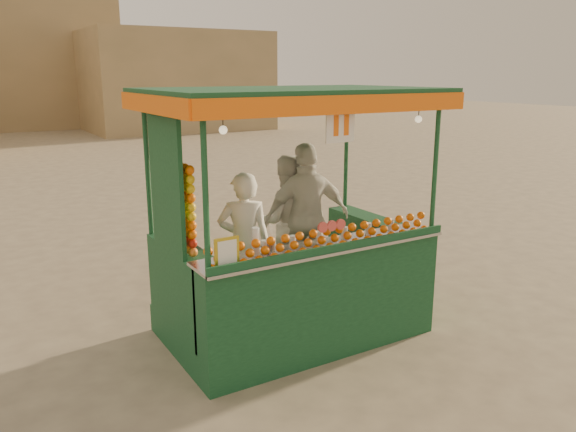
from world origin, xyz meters
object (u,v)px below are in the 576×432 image
vendor_right (307,218)px  juice_cart (292,262)px  vendor_left (244,243)px  vendor_middle (286,221)px

vendor_right → juice_cart: bearing=55.8°
vendor_left → vendor_middle: vendor_middle is taller
juice_cart → vendor_middle: bearing=63.5°
juice_cart → vendor_left: juice_cart is taller
juice_cart → vendor_right: 0.76m
juice_cart → vendor_middle: size_ratio=1.86×
juice_cart → vendor_left: (-0.45, 0.27, 0.22)m
vendor_middle → vendor_right: 0.32m
juice_cart → vendor_right: juice_cart is taller
vendor_left → vendor_right: vendor_right is taller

